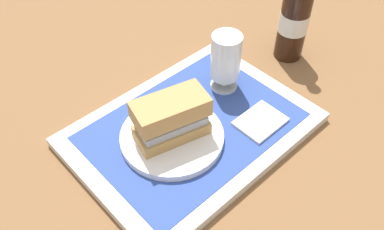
{
  "coord_description": "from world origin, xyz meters",
  "views": [
    {
      "loc": [
        -0.36,
        -0.38,
        0.59
      ],
      "look_at": [
        0.0,
        0.0,
        0.05
      ],
      "focal_mm": 38.23,
      "sensor_mm": 36.0,
      "label": 1
    }
  ],
  "objects_px": {
    "plate": "(173,138)",
    "beer_glass": "(226,60)",
    "sandwich": "(174,118)",
    "beer_bottle": "(295,16)"
  },
  "relations": [
    {
      "from": "sandwich",
      "to": "beer_glass",
      "type": "xyz_separation_m",
      "value": [
        0.17,
        0.04,
        0.01
      ]
    },
    {
      "from": "plate",
      "to": "sandwich",
      "type": "xyz_separation_m",
      "value": [
        0.0,
        -0.0,
        0.05
      ]
    },
    {
      "from": "plate",
      "to": "beer_bottle",
      "type": "distance_m",
      "value": 0.39
    },
    {
      "from": "beer_glass",
      "to": "beer_bottle",
      "type": "xyz_separation_m",
      "value": [
        0.21,
        -0.01,
        0.01
      ]
    },
    {
      "from": "plate",
      "to": "sandwich",
      "type": "relative_size",
      "value": 1.34
    },
    {
      "from": "plate",
      "to": "sandwich",
      "type": "height_order",
      "value": "sandwich"
    },
    {
      "from": "plate",
      "to": "beer_bottle",
      "type": "relative_size",
      "value": 0.71
    },
    {
      "from": "beer_glass",
      "to": "beer_bottle",
      "type": "relative_size",
      "value": 0.47
    },
    {
      "from": "sandwich",
      "to": "beer_bottle",
      "type": "xyz_separation_m",
      "value": [
        0.38,
        0.03,
        0.03
      ]
    },
    {
      "from": "plate",
      "to": "beer_glass",
      "type": "bearing_deg",
      "value": 13.03
    }
  ]
}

